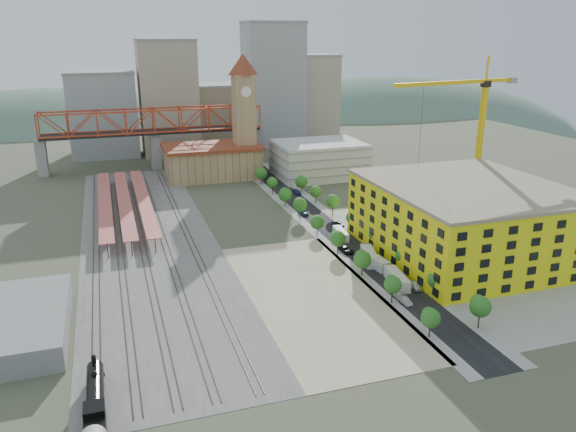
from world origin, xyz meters
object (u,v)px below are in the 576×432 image
object	(u,v)px
site_trailer_d	(341,234)
car_0	(398,295)
tower_crane	(474,121)
construction_building	(466,219)
site_trailer_b	(375,261)
locomotive	(95,405)
clock_tower	(244,105)
site_trailer_a	(397,279)
site_trailer_c	(369,256)

from	to	relation	value
site_trailer_d	car_0	xyz separation A→B (m)	(-3.00, -38.87, -0.48)
tower_crane	site_trailer_d	bearing A→B (deg)	-173.79
construction_building	site_trailer_b	bearing A→B (deg)	-178.55
locomotive	site_trailer_d	bearing A→B (deg)	42.58
clock_tower	site_trailer_b	distance (m)	104.61
site_trailer_a	site_trailer_b	xyz separation A→B (m)	(0.00, 11.49, -0.05)
locomotive	site_trailer_a	xyz separation A→B (m)	(66.00, 27.86, -0.76)
tower_crane	site_trailer_d	size ratio (longest dim) A/B	5.57
locomotive	site_trailer_b	xyz separation A→B (m)	(66.00, 39.35, -0.82)
construction_building	site_trailer_d	bearing A→B (deg)	141.54
site_trailer_c	site_trailer_a	bearing A→B (deg)	-74.84
tower_crane	site_trailer_b	world-z (taller)	tower_crane
construction_building	site_trailer_a	distance (m)	29.79
construction_building	site_trailer_d	xyz separation A→B (m)	(-26.00, 20.65, -8.20)
tower_crane	site_trailer_a	distance (m)	64.98
locomotive	site_trailer_d	world-z (taller)	locomotive
clock_tower	car_0	bearing A→B (deg)	-87.58
clock_tower	tower_crane	distance (m)	91.11
clock_tower	site_trailer_c	world-z (taller)	clock_tower
tower_crane	site_trailer_c	xyz separation A→B (m)	(-44.41, -23.11, -28.88)
construction_building	site_trailer_b	size ratio (longest dim) A/B	5.12
tower_crane	site_trailer_c	size ratio (longest dim) A/B	4.70
construction_building	site_trailer_c	size ratio (longest dim) A/B	4.85
site_trailer_b	site_trailer_c	xyz separation A→B (m)	(0.00, 3.03, 0.08)
tower_crane	site_trailer_d	distance (m)	53.31
construction_building	site_trailer_b	xyz separation A→B (m)	(-26.00, -0.66, -8.06)
construction_building	site_trailer_c	world-z (taller)	construction_building
clock_tower	locomotive	xyz separation A→B (m)	(-58.00, -140.00, -26.53)
site_trailer_a	site_trailer_c	xyz separation A→B (m)	(0.00, 14.52, 0.02)
construction_building	car_0	world-z (taller)	construction_building
site_trailer_a	site_trailer_c	world-z (taller)	site_trailer_c
car_0	clock_tower	bearing A→B (deg)	98.38
clock_tower	car_0	xyz separation A→B (m)	(5.00, -118.21, -27.97)
site_trailer_a	car_0	bearing A→B (deg)	-109.10
site_trailer_c	site_trailer_d	world-z (taller)	site_trailer_c
site_trailer_a	clock_tower	bearing A→B (deg)	101.28
locomotive	site_trailer_d	distance (m)	89.64
site_trailer_c	tower_crane	bearing A→B (deg)	42.66
locomotive	site_trailer_d	size ratio (longest dim) A/B	2.64
site_trailer_b	construction_building	bearing A→B (deg)	-5.87
site_trailer_a	car_0	distance (m)	6.80
site_trailer_b	site_trailer_d	distance (m)	21.31
clock_tower	site_trailer_b	world-z (taller)	clock_tower
construction_building	car_0	size ratio (longest dim) A/B	11.88
site_trailer_b	site_trailer_a	bearing A→B (deg)	-97.33
clock_tower	tower_crane	size ratio (longest dim) A/B	1.06
construction_building	site_trailer_a	size ratio (longest dim) A/B	4.92
site_trailer_d	site_trailer_a	bearing A→B (deg)	-84.16
construction_building	site_trailer_a	world-z (taller)	construction_building
site_trailer_b	site_trailer_c	size ratio (longest dim) A/B	0.95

